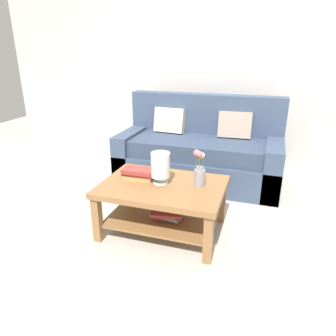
% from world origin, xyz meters
% --- Properties ---
extents(ground_plane, '(10.00, 10.00, 0.00)m').
position_xyz_m(ground_plane, '(0.00, 0.00, 0.00)').
color(ground_plane, '#B7B2A8').
extents(back_wall, '(6.40, 0.12, 2.70)m').
position_xyz_m(back_wall, '(0.00, 1.65, 1.35)').
color(back_wall, '#BCB7B2').
rests_on(back_wall, ground).
extents(couch, '(2.00, 0.90, 1.06)m').
position_xyz_m(couch, '(0.07, 0.91, 0.36)').
color(couch, '#384760').
rests_on(couch, ground).
extents(coffee_table, '(1.09, 0.78, 0.47)m').
position_xyz_m(coffee_table, '(0.03, -0.42, 0.34)').
color(coffee_table, olive).
rests_on(coffee_table, ground).
extents(book_stack_main, '(0.30, 0.23, 0.09)m').
position_xyz_m(book_stack_main, '(-0.23, -0.35, 0.52)').
color(book_stack_main, tan).
rests_on(book_stack_main, coffee_table).
extents(glass_hurricane_vase, '(0.17, 0.17, 0.28)m').
position_xyz_m(glass_hurricane_vase, '(-0.00, -0.40, 0.64)').
color(glass_hurricane_vase, silver).
rests_on(glass_hurricane_vase, coffee_table).
extents(flower_pitcher, '(0.11, 0.11, 0.33)m').
position_xyz_m(flower_pitcher, '(0.34, -0.34, 0.61)').
color(flower_pitcher, gray).
rests_on(flower_pitcher, coffee_table).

